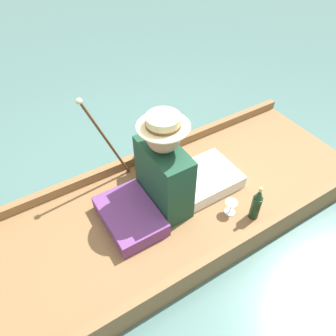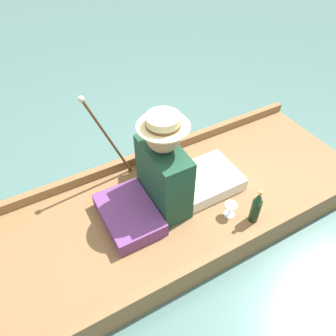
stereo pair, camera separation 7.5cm
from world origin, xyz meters
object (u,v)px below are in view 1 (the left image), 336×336
(seated_person, at_px, (175,171))
(wine_glass, at_px, (231,205))
(walking_cane, at_px, (102,134))
(champagne_bottle, at_px, (257,204))
(teddy_bear, at_px, (146,154))

(seated_person, distance_m, wine_glass, 0.48)
(walking_cane, bearing_deg, champagne_bottle, 39.43)
(wine_glass, bearing_deg, walking_cane, -141.71)
(teddy_bear, bearing_deg, champagne_bottle, 27.41)
(wine_glass, height_order, champagne_bottle, champagne_bottle)
(champagne_bottle, bearing_deg, seated_person, -139.31)
(teddy_bear, relative_size, wine_glass, 3.52)
(seated_person, bearing_deg, teddy_bear, -177.62)
(wine_glass, xyz_separation_m, walking_cane, (-0.77, -0.61, 0.39))
(walking_cane, bearing_deg, teddy_bear, 77.38)
(wine_glass, relative_size, walking_cane, 0.14)
(seated_person, xyz_separation_m, champagne_bottle, (0.46, 0.39, -0.15))
(seated_person, relative_size, teddy_bear, 1.99)
(teddy_bear, distance_m, champagne_bottle, 0.93)
(walking_cane, distance_m, champagne_bottle, 1.20)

